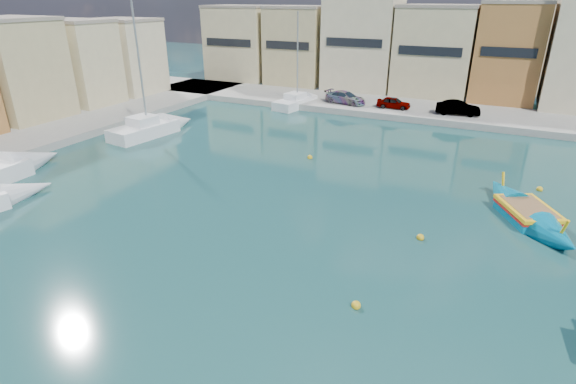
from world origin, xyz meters
The scene contains 10 objects.
ground centered at (0.00, 0.00, 0.00)m, with size 160.00×160.00×0.00m, color #14383C.
north_quay centered at (0.00, 32.00, 0.30)m, with size 80.00×8.00×0.60m, color gray.
west_quay centered at (-32.00, 8.00, 0.30)m, with size 8.00×56.00×0.60m, color gray.
north_townhouses centered at (6.68, 39.36, 5.00)m, with size 83.20×7.87×10.19m.
parked_cars centered at (-7.85, 30.50, 1.21)m, with size 15.20×2.45×1.29m.
luzzu_green centered at (4.14, 11.13, 0.28)m, with size 5.71×8.19×2.58m.
yacht_north centered at (-17.33, 30.64, 0.40)m, with size 3.45×7.84×10.12m.
yacht_midnorth centered at (-24.10, 15.69, 0.46)m, with size 3.53×8.43×11.60m.
yacht_mid centered at (-26.06, 2.89, 0.48)m, with size 3.04×9.88×12.32m.
mooring_buoys centered at (1.82, 6.25, 0.08)m, with size 26.92×20.73×0.36m.
Camera 1 is at (2.07, -13.16, 10.75)m, focal length 28.00 mm.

